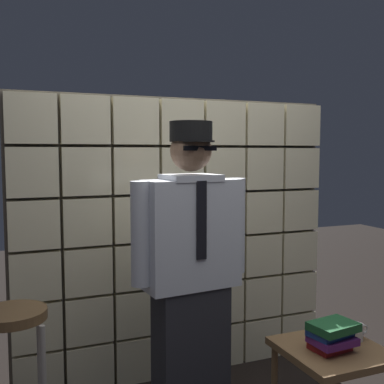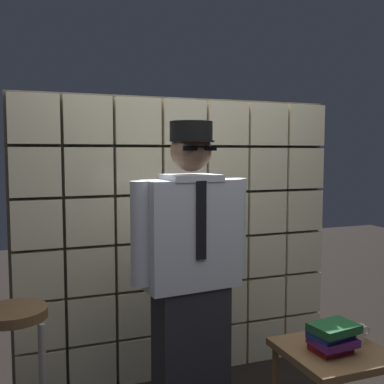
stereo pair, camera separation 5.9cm
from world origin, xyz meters
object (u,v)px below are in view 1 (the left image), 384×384
at_px(side_table, 332,359).
at_px(bar_stool, 13,349).
at_px(standing_person, 191,274).
at_px(coffee_mug, 356,332).
at_px(book_stack, 332,336).

bearing_deg(side_table, bar_stool, 163.56).
relative_size(standing_person, bar_stool, 2.21).
xyz_separation_m(standing_person, bar_stool, (-0.91, 0.12, -0.32)).
bearing_deg(coffee_mug, book_stack, -163.97).
relative_size(bar_stool, coffee_mug, 6.16).
xyz_separation_m(standing_person, book_stack, (0.64, -0.38, -0.30)).
bearing_deg(side_table, coffee_mug, 8.93).
bearing_deg(standing_person, bar_stool, 166.91).
xyz_separation_m(bar_stool, coffee_mug, (1.77, -0.44, -0.02)).
relative_size(bar_stool, side_table, 1.49).
bearing_deg(coffee_mug, bar_stool, 166.06).
height_order(bar_stool, side_table, bar_stool).
bearing_deg(bar_stool, side_table, -16.44).
bearing_deg(book_stack, standing_person, 149.02).
xyz_separation_m(side_table, coffee_mug, (0.18, 0.03, 0.12)).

